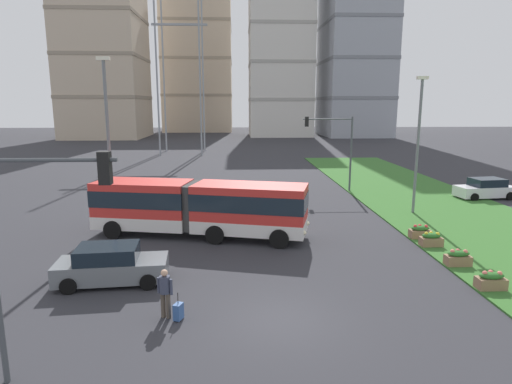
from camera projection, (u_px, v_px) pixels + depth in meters
The scene contains 20 objects.
ground_plane at pixel (279, 320), 14.72m from camera, with size 260.00×260.00×0.00m, color #2D2D33.
grass_median at pixel (485, 230), 25.09m from camera, with size 10.00×70.00×0.08m, color #336628.
articulated_bus at pixel (199, 207), 23.82m from camera, with size 12.03×5.11×3.00m.
car_grey_wagon at pixel (111, 265), 17.66m from camera, with size 4.54×2.33×1.58m.
car_white_van at pixel (485, 189), 33.75m from camera, with size 4.58×2.43×1.58m.
pedestrian_crossing at pixel (165, 290), 14.69m from camera, with size 0.55×0.36×1.74m.
rolling_suitcase at pixel (178, 311), 14.65m from camera, with size 0.36×0.42×0.97m.
flower_planter_0 at pixel (491, 280), 16.98m from camera, with size 1.10×0.56×0.74m.
flower_planter_1 at pixel (458, 258), 19.50m from camera, with size 1.10×0.56×0.74m.
flower_planter_2 at pixel (431, 239), 22.17m from camera, with size 1.10×0.56×0.74m.
flower_planter_3 at pixel (420, 232), 23.51m from camera, with size 1.10×0.56×0.74m.
traffic_light_near_left at pixel (32, 230), 10.68m from camera, with size 3.30×0.28×6.06m.
traffic_light_far_right at pixel (336, 141), 35.73m from camera, with size 4.13×0.28×6.23m.
streetlight_left at pixel (108, 139), 24.11m from camera, with size 0.70×0.28×9.71m.
streetlight_median at pixel (418, 140), 28.18m from camera, with size 0.70×0.28×8.95m.
apartment_tower_west at pixel (103, 39), 93.78m from camera, with size 16.67×18.50×42.34m.
apartment_tower_westcentre at pixel (198, 62), 120.02m from camera, with size 18.43×18.99×37.51m.
apartment_tower_centre at pixel (280, 47), 99.58m from camera, with size 14.34×14.49×40.26m.
apartment_tower_eastcentre at pixel (356, 25), 99.24m from camera, with size 14.50×19.92×50.25m.
transmission_pylon at pixel (180, 46), 62.85m from camera, with size 9.00×6.24×28.24m.
Camera 1 is at (-1.42, -13.53, 7.15)m, focal length 30.47 mm.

